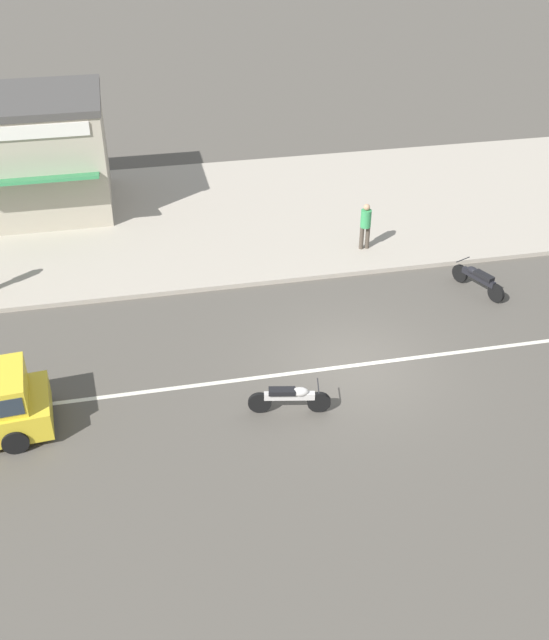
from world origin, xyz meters
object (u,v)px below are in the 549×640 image
at_px(shopfront_corner_warung, 35,153).
at_px(pedestrian_mid_kerb, 366,223).
at_px(motorcycle_1, 478,279).
at_px(motorcycle_0, 290,398).

bearing_deg(shopfront_corner_warung, pedestrian_mid_kerb, -27.65).
bearing_deg(motorcycle_1, shopfront_corner_warung, 146.79).
xyz_separation_m(motorcycle_0, shopfront_corner_warung, (-6.32, 12.91, 1.77)).
height_order(motorcycle_1, shopfront_corner_warung, shopfront_corner_warung).
xyz_separation_m(motorcycle_0, pedestrian_mid_kerb, (4.17, 7.41, 0.64)).
xyz_separation_m(pedestrian_mid_kerb, shopfront_corner_warung, (-10.49, 5.49, 1.13)).
xyz_separation_m(motorcycle_0, motorcycle_1, (6.76, 4.34, 0.00)).
relative_size(motorcycle_0, shopfront_corner_warung, 0.38).
distance_m(motorcycle_0, motorcycle_1, 8.04).
bearing_deg(pedestrian_mid_kerb, motorcycle_0, -119.36).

